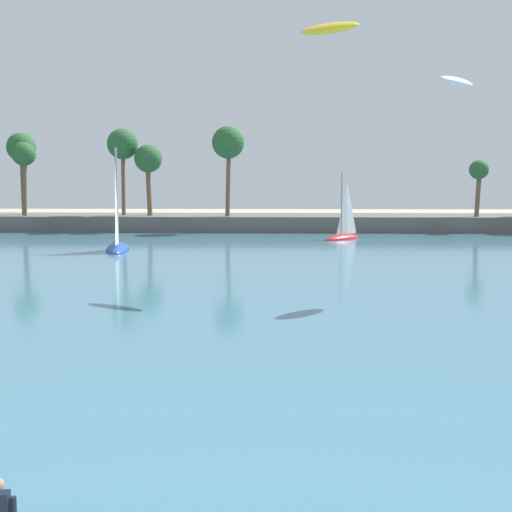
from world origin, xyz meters
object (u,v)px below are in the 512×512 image
sailboat_near_shore (117,241)px  kite_aloft_high_over_bay (329,28)px  sailboat_mid_bay (343,233)px  kite_aloft_low_near_shore (457,82)px

sailboat_near_shore → kite_aloft_high_over_bay: kite_aloft_high_over_bay is taller
sailboat_mid_bay → sailboat_near_shore: bearing=-150.9°
kite_aloft_high_over_bay → sailboat_near_shore: bearing=-16.8°
sailboat_near_shore → kite_aloft_low_near_shore: (22.36, -20.43, 10.06)m
sailboat_near_shore → kite_aloft_high_over_bay: size_ratio=2.63×
sailboat_near_shore → kite_aloft_low_near_shore: size_ratio=2.96×
sailboat_mid_bay → kite_aloft_high_over_bay: kite_aloft_high_over_bay is taller
sailboat_near_shore → sailboat_mid_bay: sailboat_near_shore is taller
sailboat_near_shore → kite_aloft_high_over_bay: (16.11, -17.41, 13.37)m
sailboat_mid_bay → kite_aloft_high_over_bay: (-3.84, -28.53, 13.56)m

